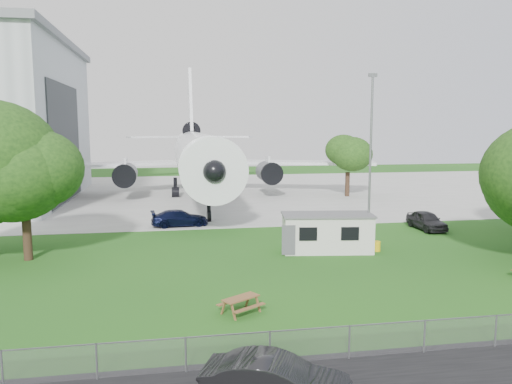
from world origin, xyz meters
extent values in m
plane|color=#2A661B|center=(0.00, 0.00, 0.00)|extent=(160.00, 160.00, 0.00)
cube|color=#B7B7B2|center=(0.00, 38.00, 0.01)|extent=(120.00, 46.00, 0.03)
cube|color=#2D3033|center=(-16.93, 33.00, 6.75)|extent=(0.16, 16.00, 12.96)
cylinder|color=white|center=(-2.00, 34.00, 5.10)|extent=(5.40, 34.00, 5.40)
cone|color=white|center=(-2.00, 15.00, 5.10)|extent=(5.40, 5.50, 5.40)
cone|color=white|center=(-2.00, 55.00, 5.90)|extent=(4.86, 9.00, 4.86)
cube|color=white|center=(-14.50, 37.20, 3.90)|extent=(21.36, 10.77, 0.36)
cube|color=white|center=(10.50, 37.20, 3.90)|extent=(21.36, 10.77, 0.36)
cube|color=white|center=(-2.00, 55.00, 11.60)|extent=(0.46, 9.96, 12.17)
cylinder|color=#515459|center=(-10.50, 33.50, 3.00)|extent=(2.50, 4.20, 2.50)
cylinder|color=#515459|center=(6.50, 33.50, 3.00)|extent=(2.50, 4.20, 2.50)
cylinder|color=#515459|center=(-2.00, 54.00, 7.90)|extent=(2.60, 4.50, 2.60)
cylinder|color=black|center=(-2.00, 18.50, 1.20)|extent=(0.36, 0.36, 2.40)
cylinder|color=black|center=(-4.80, 35.00, 1.20)|extent=(0.44, 0.44, 2.40)
cylinder|color=black|center=(0.80, 35.00, 1.20)|extent=(0.44, 0.44, 2.40)
cube|color=beige|center=(5.19, 6.17, 1.25)|extent=(6.28, 3.28, 2.50)
cube|color=#59595B|center=(5.19, 6.17, 2.56)|extent=(6.51, 3.51, 0.12)
cylinder|color=gold|center=(8.59, 5.57, 0.35)|extent=(0.50, 0.50, 0.70)
cube|color=gray|center=(0.00, -9.50, 0.00)|extent=(58.00, 0.04, 1.30)
cylinder|color=slate|center=(8.20, 6.20, 6.00)|extent=(0.16, 0.16, 12.00)
cylinder|color=#382619|center=(-14.56, 7.29, 1.57)|extent=(0.56, 0.56, 3.14)
sphere|color=#35661B|center=(-14.56, 7.29, 5.41)|extent=(7.47, 7.47, 7.47)
cylinder|color=#382619|center=(16.11, 31.94, 1.50)|extent=(0.56, 0.56, 2.99)
sphere|color=#35661B|center=(16.11, 31.94, 5.15)|extent=(5.37, 5.37, 5.37)
imported|color=black|center=(-2.33, -12.13, 0.77)|extent=(4.94, 3.29, 1.54)
imported|color=black|center=(15.65, 11.72, 0.77)|extent=(1.84, 4.51, 1.53)
imported|color=black|center=(-4.67, 16.66, 0.70)|extent=(5.02, 2.43, 1.41)
camera|label=1|loc=(-5.40, -26.21, 8.57)|focal=35.00mm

